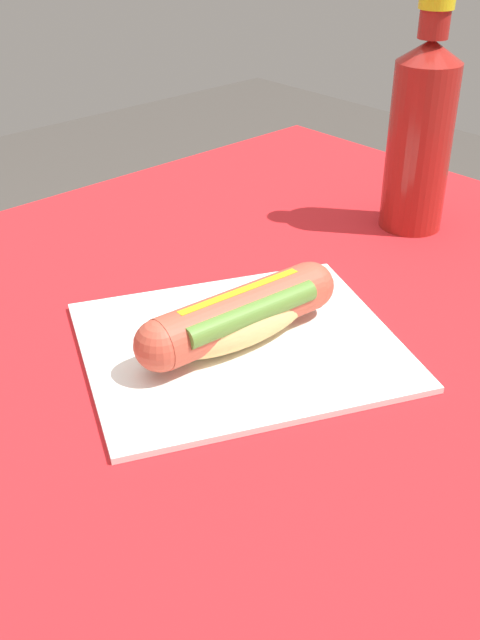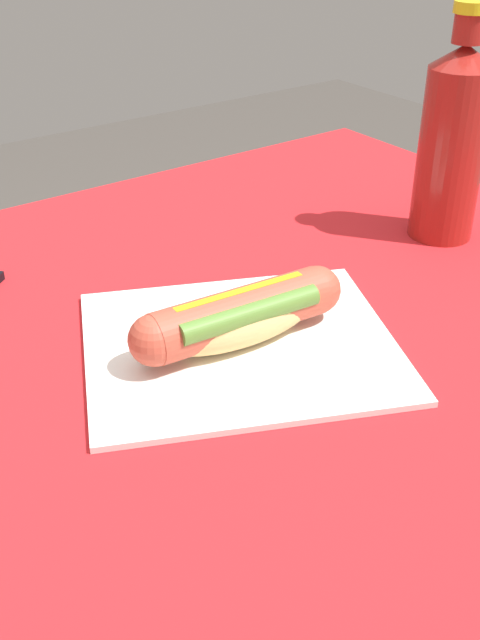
{
  "view_description": "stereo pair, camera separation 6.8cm",
  "coord_description": "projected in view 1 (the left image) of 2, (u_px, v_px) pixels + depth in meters",
  "views": [
    {
      "loc": [
        0.35,
        0.48,
        1.16
      ],
      "look_at": [
        -0.05,
        0.05,
        0.8
      ],
      "focal_mm": 42.52,
      "sensor_mm": 36.0,
      "label": 1
    },
    {
      "loc": [
        0.3,
        0.53,
        1.16
      ],
      "look_at": [
        -0.05,
        0.05,
        0.8
      ],
      "focal_mm": 42.52,
      "sensor_mm": 36.0,
      "label": 2
    }
  ],
  "objects": [
    {
      "name": "hot_dog",
      "position": [
        241.0,
        316.0,
        0.68
      ],
      "size": [
        0.22,
        0.07,
        0.05
      ],
      "color": "#E5BC75",
      "rests_on": "paper_wrapper"
    },
    {
      "name": "paper_wrapper",
      "position": [
        240.0,
        345.0,
        0.7
      ],
      "size": [
        0.36,
        0.34,
        0.01
      ],
      "primitive_type": "cube",
      "rotation": [
        0.0,
        0.0,
        -0.42
      ],
      "color": "white",
      "rests_on": "dining_table"
    },
    {
      "name": "soda_bottle",
      "position": [
        420.0,
        133.0,
        0.87
      ],
      "size": [
        0.07,
        0.07,
        0.26
      ],
      "color": "maroon",
      "rests_on": "dining_table"
    },
    {
      "name": "dining_table",
      "position": [
        172.0,
        464.0,
        0.78
      ],
      "size": [
        1.17,
        0.78,
        0.77
      ],
      "color": "brown",
      "rests_on": "ground"
    }
  ]
}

